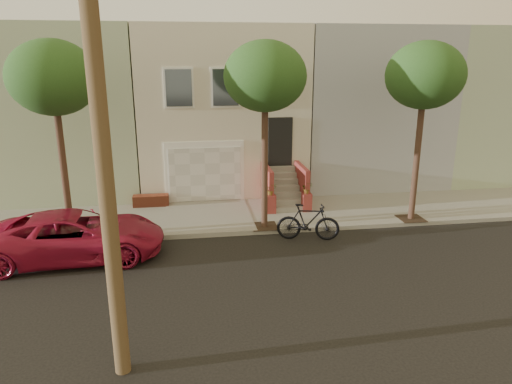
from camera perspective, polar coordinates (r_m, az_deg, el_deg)
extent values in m
plane|color=black|center=(12.80, -0.52, -11.19)|extent=(90.00, 90.00, 0.00)
cube|color=gray|center=(17.66, -2.96, -2.99)|extent=(40.00, 3.70, 0.15)
cube|color=beige|center=(22.61, -4.60, 10.54)|extent=(7.00, 8.00, 7.00)
cube|color=#97A888|center=(23.15, -21.88, 9.58)|extent=(6.50, 8.00, 7.00)
cube|color=gray|center=(24.06, 12.06, 10.59)|extent=(6.50, 8.00, 7.00)
cube|color=#97A888|center=(27.02, 25.29, 10.01)|extent=(6.50, 8.00, 7.00)
cube|color=white|center=(19.02, -6.29, 2.51)|extent=(3.20, 0.12, 2.50)
cube|color=silver|center=(18.98, -6.27, 2.17)|extent=(2.90, 0.06, 2.20)
cube|color=gray|center=(17.58, -5.89, -2.87)|extent=(3.20, 3.70, 0.02)
cube|color=brown|center=(19.03, -12.78, -1.02)|extent=(1.40, 0.45, 0.44)
cube|color=black|center=(19.09, 3.00, 6.17)|extent=(1.00, 0.06, 2.00)
cube|color=#3F4751|center=(18.45, -9.47, 12.50)|extent=(1.00, 0.06, 1.40)
cube|color=white|center=(18.47, -9.47, 12.51)|extent=(1.15, 0.05, 1.55)
cube|color=#3F4751|center=(18.51, -3.76, 12.70)|extent=(1.00, 0.06, 1.40)
cube|color=white|center=(18.53, -3.76, 12.70)|extent=(1.15, 0.05, 1.55)
cube|color=#3F4751|center=(18.75, 1.87, 12.77)|extent=(1.00, 0.06, 1.40)
cube|color=white|center=(18.77, 1.86, 12.78)|extent=(1.15, 0.05, 1.55)
cube|color=gray|center=(17.96, 4.02, -2.09)|extent=(1.20, 0.28, 0.20)
cube|color=gray|center=(18.16, 3.84, -1.21)|extent=(1.20, 0.28, 0.20)
cube|color=gray|center=(18.36, 3.67, -0.36)|extent=(1.20, 0.28, 0.20)
cube|color=gray|center=(18.57, 3.50, 0.48)|extent=(1.20, 0.28, 0.20)
cube|color=gray|center=(18.78, 3.33, 1.30)|extent=(1.20, 0.28, 0.20)
cube|color=gray|center=(19.00, 3.17, 2.10)|extent=(1.20, 0.28, 0.20)
cube|color=gray|center=(19.21, 3.01, 2.88)|extent=(1.20, 0.28, 0.20)
cube|color=maroon|center=(18.41, 1.37, 0.69)|extent=(0.18, 1.96, 1.60)
cube|color=maroon|center=(18.70, 5.60, 0.86)|extent=(0.18, 1.96, 1.60)
cube|color=maroon|center=(17.71, 1.85, -1.47)|extent=(0.35, 0.35, 0.70)
imported|color=#1C4017|center=(17.55, 1.87, 0.32)|extent=(0.40, 0.35, 0.45)
cube|color=maroon|center=(18.01, 6.24, -1.26)|extent=(0.35, 0.35, 0.70)
imported|color=#1C4017|center=(17.85, 6.30, 0.50)|extent=(0.41, 0.35, 0.45)
cube|color=#2D2116|center=(16.67, -21.68, -5.10)|extent=(0.90, 0.90, 0.02)
cylinder|color=#382319|center=(16.06, -22.46, 1.89)|extent=(0.22, 0.22, 4.20)
ellipsoid|color=#1C4017|center=(15.65, -23.69, 12.76)|extent=(2.70, 2.57, 2.29)
cube|color=#2D2116|center=(16.41, 1.03, -4.22)|extent=(0.90, 0.90, 0.02)
cylinder|color=#382319|center=(15.79, 1.06, 2.91)|extent=(0.22, 0.22, 4.20)
ellipsoid|color=#1C4017|center=(15.37, 1.13, 14.04)|extent=(2.70, 2.57, 2.29)
cube|color=#2D2116|center=(18.10, 18.48, -3.09)|extent=(0.90, 0.90, 0.02)
cylinder|color=#382319|center=(17.55, 19.10, 3.38)|extent=(0.22, 0.22, 4.20)
ellipsoid|color=#1C4017|center=(17.17, 20.06, 13.33)|extent=(2.70, 2.57, 2.29)
cylinder|color=#473621|center=(8.22, -18.72, 9.07)|extent=(0.30, 0.30, 10.00)
imported|color=maroon|center=(15.05, -21.32, -5.01)|extent=(5.36, 2.70, 1.45)
imported|color=black|center=(15.53, 6.43, -3.68)|extent=(2.16, 1.06, 1.25)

